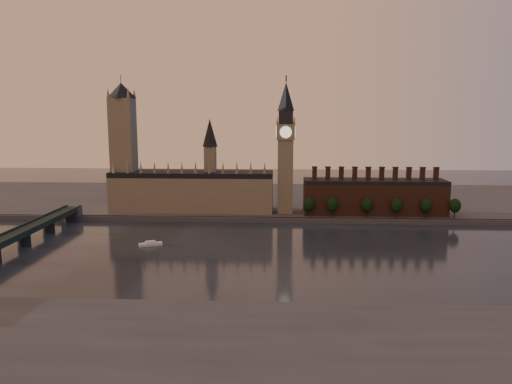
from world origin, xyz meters
TOP-DOWN VIEW (x-y plane):
  - ground at (0.00, 0.00)m, footprint 900.00×900.00m
  - north_bank at (0.00, 178.04)m, footprint 900.00×182.00m
  - palace_of_westminster at (-64.41, 114.91)m, footprint 130.00×30.30m
  - victoria_tower at (-120.00, 115.00)m, footprint 24.00×24.00m
  - big_ben at (10.00, 110.00)m, footprint 15.00×15.00m
  - chimney_block at (80.00, 110.00)m, footprint 110.00×25.00m
  - embankment_tree_0 at (27.90, 95.33)m, footprint 8.60×8.60m
  - embankment_tree_1 at (45.72, 94.73)m, footprint 8.60×8.60m
  - embankment_tree_2 at (72.04, 95.21)m, footprint 8.60×8.60m
  - embankment_tree_3 at (94.09, 94.75)m, footprint 8.60×8.60m
  - embankment_tree_4 at (116.23, 94.98)m, footprint 8.60×8.60m
  - embankment_tree_5 at (137.85, 95.07)m, footprint 8.60×8.60m
  - westminster_bridge at (-155.00, -2.70)m, footprint 14.00×200.00m
  - river_boat at (-75.50, 20.78)m, footprint 15.05×9.00m

SIDE VIEW (x-z plane):
  - ground at x=0.00m, z-range 0.00..0.00m
  - river_boat at x=-75.50m, z-range -0.34..2.56m
  - north_bank at x=0.00m, z-range 0.00..4.00m
  - westminster_bridge at x=-155.00m, z-range 1.66..13.21m
  - embankment_tree_0 at x=27.90m, z-range 6.03..20.91m
  - embankment_tree_1 at x=45.72m, z-range 6.03..20.91m
  - embankment_tree_2 at x=72.04m, z-range 6.03..20.91m
  - embankment_tree_3 at x=94.09m, z-range 6.03..20.91m
  - embankment_tree_4 at x=116.23m, z-range 6.03..20.91m
  - embankment_tree_5 at x=137.85m, z-range 6.03..20.91m
  - chimney_block at x=80.00m, z-range -0.68..36.32m
  - palace_of_westminster at x=-64.41m, z-range -15.37..58.63m
  - big_ben at x=10.00m, z-range 3.33..110.33m
  - victoria_tower at x=-120.00m, z-range 5.09..113.09m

